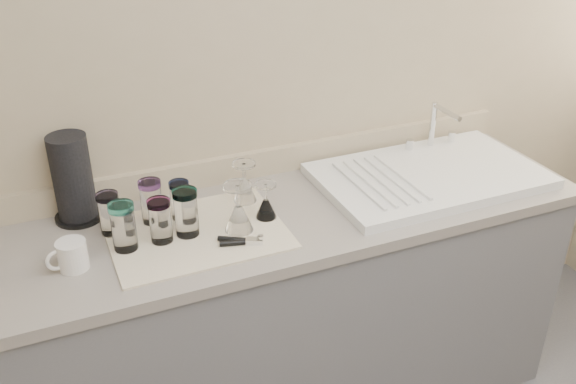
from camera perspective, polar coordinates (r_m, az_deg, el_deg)
name	(u,v)px	position (r m, az deg, el deg)	size (l,w,h in m)	color
counter_unit	(293,313)	(2.45, 0.41, -10.66)	(2.06, 0.62, 0.90)	slate
sink_unit	(429,175)	(2.43, 12.42, 1.50)	(0.82, 0.50, 0.22)	white
dish_towel	(197,233)	(2.07, -8.08, -3.61)	(0.55, 0.42, 0.01)	white
tumbler_teal	(109,213)	(2.09, -15.59, -1.82)	(0.07, 0.07, 0.14)	white
tumbler_cyan	(151,201)	(2.12, -12.06, -0.80)	(0.07, 0.07, 0.15)	white
tumbler_purple	(180,200)	(2.13, -9.57, -0.69)	(0.07, 0.07, 0.13)	white
tumbler_magenta	(123,226)	(1.99, -14.42, -2.96)	(0.08, 0.08, 0.15)	white
tumbler_blue	(160,220)	(2.01, -11.28, -2.49)	(0.07, 0.07, 0.14)	white
tumbler_lavender	(186,212)	(2.03, -9.05, -1.78)	(0.08, 0.08, 0.16)	white
goblet_back_right	(245,188)	(2.21, -3.87, 0.37)	(0.08, 0.08, 0.14)	white
goblet_front_left	(239,215)	(2.04, -4.41, -2.05)	(0.09, 0.09, 0.16)	white
goblet_front_right	(266,206)	(2.11, -1.97, -1.24)	(0.07, 0.07, 0.12)	white
can_opener	(241,241)	(2.00, -4.21, -4.38)	(0.14, 0.09, 0.02)	silver
white_mug	(71,256)	(1.98, -18.70, -5.37)	(0.13, 0.10, 0.09)	silver
paper_towel_roll	(73,179)	(2.19, -18.58, 1.07)	(0.16, 0.16, 0.30)	black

